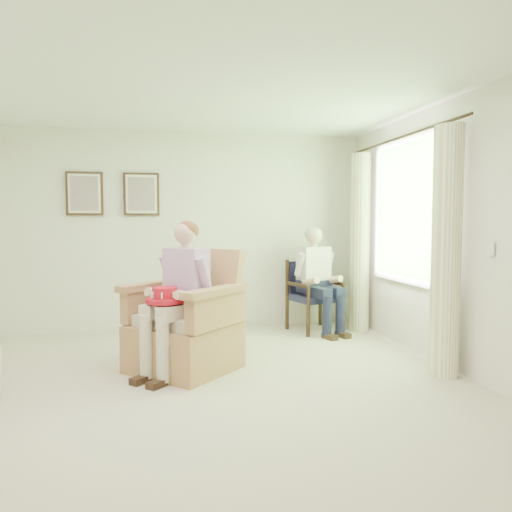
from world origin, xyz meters
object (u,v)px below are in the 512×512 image
at_px(person_wicker, 184,285).
at_px(hatbox, 181,351).
at_px(wood_armchair, 313,293).
at_px(person_dark, 317,273).
at_px(red_hat, 165,297).
at_px(wicker_armchair, 184,331).

distance_m(person_wicker, hatbox, 0.60).
bearing_deg(hatbox, wood_armchair, 43.60).
xyz_separation_m(wood_armchair, person_dark, (0.00, -0.15, 0.28)).
distance_m(person_wicker, red_hat, 0.24).
bearing_deg(wicker_armchair, hatbox, -53.83).
distance_m(person_wicker, person_dark, 2.29).
relative_size(wood_armchair, hatbox, 1.38).
height_order(wicker_armchair, red_hat, wicker_armchair).
height_order(person_wicker, person_dark, person_wicker).
xyz_separation_m(wicker_armchair, person_dark, (1.78, 1.29, 0.40)).
relative_size(wicker_armchair, person_wicker, 0.82).
distance_m(wood_armchair, hatbox, 2.52).
height_order(person_wicker, hatbox, person_wicker).
height_order(person_dark, red_hat, person_dark).
distance_m(wood_armchair, red_hat, 2.62).
bearing_deg(red_hat, person_dark, 38.66).
bearing_deg(person_wicker, hatbox, -62.22).
distance_m(person_dark, red_hat, 2.51).
height_order(red_hat, hatbox, red_hat).
height_order(person_wicker, red_hat, person_wicker).
bearing_deg(red_hat, wood_armchair, 41.24).
bearing_deg(hatbox, person_wicker, 73.43).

